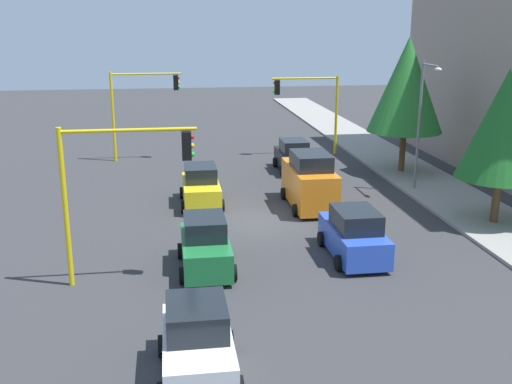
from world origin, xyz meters
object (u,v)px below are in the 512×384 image
object	(u,v)px
delivery_van_orange	(309,182)
car_green	(205,246)
tree_roadside_near	(504,125)
car_yellow	(201,187)
traffic_signal_far_right	(140,98)
tree_roadside_mid	(407,85)
car_blue	(354,235)
street_lamp_curbside	(423,112)
traffic_signal_far_left	(310,99)
car_black	(293,157)
traffic_signal_near_right	(118,174)
car_white	(198,344)

from	to	relation	value
delivery_van_orange	car_green	xyz separation A→B (m)	(7.14, -5.61, -0.39)
tree_roadside_near	car_yellow	distance (m)	14.41
traffic_signal_far_right	tree_roadside_mid	xyz separation A→B (m)	(6.00, 15.72, 1.22)
tree_roadside_mid	car_blue	size ratio (longest dim) A/B	1.93
street_lamp_curbside	car_blue	bearing A→B (deg)	-36.10
car_blue	traffic_signal_far_left	bearing A→B (deg)	172.08
street_lamp_curbside	car_blue	size ratio (longest dim) A/B	1.67
traffic_signal_far_left	car_black	world-z (taller)	traffic_signal_far_left
tree_roadside_mid	delivery_van_orange	size ratio (longest dim) A/B	1.69
traffic_signal_far_left	car_green	xyz separation A→B (m)	(19.19, -8.41, -2.94)
delivery_van_orange	car_black	size ratio (longest dim) A/B	1.23
traffic_signal_near_right	traffic_signal_far_right	world-z (taller)	traffic_signal_far_right
street_lamp_curbside	delivery_van_orange	distance (m)	7.25
traffic_signal_far_left	delivery_van_orange	world-z (taller)	traffic_signal_far_left
traffic_signal_far_left	car_green	world-z (taller)	traffic_signal_far_left
traffic_signal_near_right	car_white	size ratio (longest dim) A/B	1.51
delivery_van_orange	car_yellow	world-z (taller)	delivery_van_orange
car_yellow	car_blue	bearing A→B (deg)	34.47
car_blue	car_green	xyz separation A→B (m)	(0.33, -5.79, -0.00)
delivery_van_orange	car_black	xyz separation A→B (m)	(-7.49, 0.74, -0.39)
tree_roadside_near	car_black	size ratio (longest dim) A/B	1.80
delivery_van_orange	car_white	xyz separation A→B (m)	(14.24, -6.26, -0.39)
car_yellow	car_white	bearing A→B (deg)	-3.59
tree_roadside_near	car_green	bearing A→B (deg)	-76.49
traffic_signal_far_right	car_black	world-z (taller)	traffic_signal_far_right
traffic_signal_far_left	car_yellow	bearing A→B (deg)	-36.71
delivery_van_orange	car_white	world-z (taller)	delivery_van_orange
car_white	car_yellow	bearing A→B (deg)	176.41
traffic_signal_far_right	street_lamp_curbside	world-z (taller)	street_lamp_curbside
traffic_signal_far_left	tree_roadside_near	world-z (taller)	tree_roadside_near
delivery_van_orange	car_green	distance (m)	9.09
traffic_signal_far_left	car_white	size ratio (longest dim) A/B	1.47
car_blue	car_yellow	size ratio (longest dim) A/B	1.03
traffic_signal_far_right	car_white	xyz separation A→B (m)	(26.29, 2.30, -3.21)
street_lamp_curbside	tree_roadside_mid	distance (m)	4.57
traffic_signal_far_left	car_yellow	distance (m)	13.87
delivery_van_orange	car_blue	xyz separation A→B (m)	(6.81, 0.19, -0.38)
traffic_signal_far_right	traffic_signal_far_left	distance (m)	11.37
traffic_signal_far_right	car_blue	distance (m)	21.03
car_yellow	car_white	distance (m)	15.45
street_lamp_curbside	tree_roadside_mid	world-z (taller)	tree_roadside_mid
traffic_signal_far_left	tree_roadside_near	size ratio (longest dim) A/B	0.77
car_blue	traffic_signal_near_right	bearing A→B (deg)	-82.49
delivery_van_orange	traffic_signal_near_right	bearing A→B (deg)	-46.98
tree_roadside_mid	car_white	bearing A→B (deg)	-33.48
street_lamp_curbside	tree_roadside_near	size ratio (longest dim) A/B	1.00
traffic_signal_near_right	car_yellow	size ratio (longest dim) A/B	1.36
car_black	car_white	size ratio (longest dim) A/B	1.06
car_black	car_green	bearing A→B (deg)	-23.44
car_green	tree_roadside_near	bearing A→B (deg)	103.51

